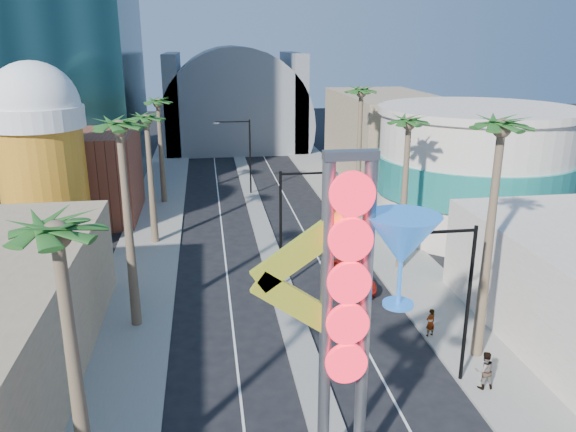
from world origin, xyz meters
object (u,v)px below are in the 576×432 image
(red_pickup, at_px, (351,277))
(pedestrian_a, at_px, (430,322))
(neon_sign, at_px, (369,299))
(pedestrian_b, at_px, (485,370))

(red_pickup, relative_size, pedestrian_a, 3.28)
(neon_sign, height_order, pedestrian_b, neon_sign)
(neon_sign, bearing_deg, pedestrian_b, 30.40)
(neon_sign, distance_m, red_pickup, 18.14)
(red_pickup, xyz_separation_m, pedestrian_b, (3.27, -12.29, 0.35))
(pedestrian_a, relative_size, pedestrian_b, 0.87)
(pedestrian_a, xyz_separation_m, pedestrian_b, (0.62, -5.03, 0.13))
(neon_sign, bearing_deg, pedestrian_a, 54.83)
(red_pickup, height_order, pedestrian_b, pedestrian_b)
(pedestrian_a, bearing_deg, neon_sign, 35.99)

